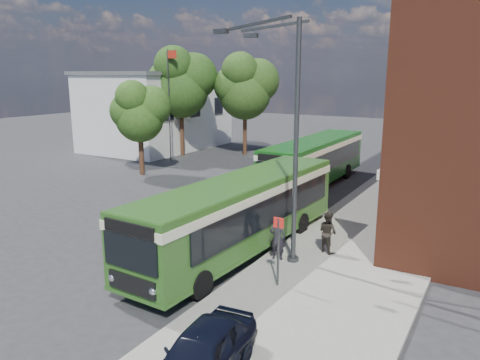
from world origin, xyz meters
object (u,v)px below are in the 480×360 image
Objects in this scene: bus_front at (241,208)px; bus_rear at (315,158)px; parked_car at (202,354)px; street_lamp at (287,139)px.

bus_front is 1.03× the size of bus_rear.
bus_rear reaches higher than parked_car.
bus_rear is at bearing 99.04° from parked_car.
street_lamp is 8.65m from parked_car.
parked_car is at bearing -79.63° from street_lamp.
parked_car is at bearing -75.91° from bus_rear.
street_lamp is 2.42× the size of parked_car.
bus_front is at bearing 108.76° from parked_car.
bus_front reaches higher than parked_car.
bus_rear is at bearing 106.26° from street_lamp.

